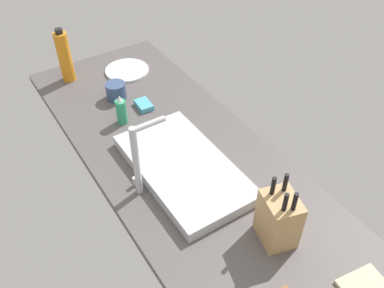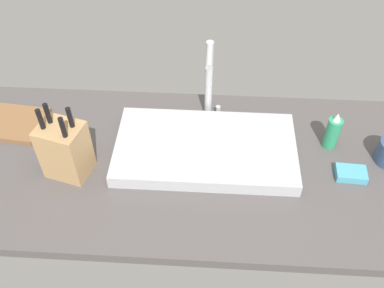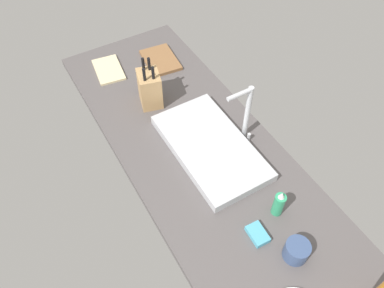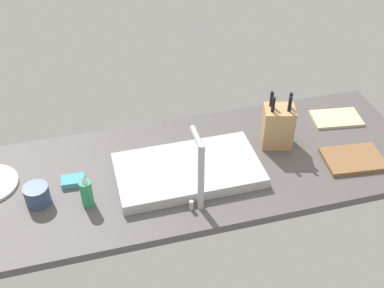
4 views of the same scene
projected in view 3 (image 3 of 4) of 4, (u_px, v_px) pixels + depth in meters
The scene contains 9 objects.
countertop_slab at pixel (204, 158), 169.71cm from camera, with size 194.88×66.71×3.50cm, color #514C4C.
sink_basin at pixel (210, 147), 168.71cm from camera, with size 56.23×30.95×4.38cm, color #B7BABF.
faucet at pixel (246, 110), 162.61cm from camera, with size 5.50×12.69×29.35cm.
knife_block at pixel (150, 88), 182.47cm from camera, with size 14.61×13.00×24.51cm.
cutting_board at pixel (160, 60), 209.12cm from camera, with size 23.61×16.59×1.80cm, color brown.
soap_bottle at pixel (279, 204), 146.18cm from camera, with size 4.49×4.49×13.76cm.
dish_towel at pixel (109, 70), 204.43cm from camera, with size 21.61×13.59×1.20cm, color beige.
coffee_mug at pixel (296, 251), 136.45cm from camera, with size 9.14×9.14×7.75cm, color #384C75.
dish_sponge at pixel (258, 234), 143.39cm from camera, with size 9.00×6.00×2.40cm, color #4CA3BC.
Camera 3 is at (85.35, -56.12, 137.53)cm, focal length 35.51 mm.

